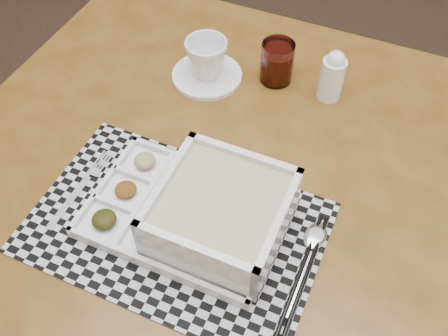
{
  "coord_description": "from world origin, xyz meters",
  "views": [
    {
      "loc": [
        0.46,
        -1.03,
        1.47
      ],
      "look_at": [
        0.2,
        -0.57,
        0.81
      ],
      "focal_mm": 40.0,
      "sensor_mm": 36.0,
      "label": 1
    }
  ],
  "objects": [
    {
      "name": "floor",
      "position": [
        0.0,
        0.0,
        0.0
      ],
      "size": [
        5.0,
        5.0,
        0.0
      ],
      "primitive_type": "plane",
      "color": "black",
      "rests_on": "ground"
    },
    {
      "name": "dining_table",
      "position": [
        0.16,
        -0.56,
        0.68
      ],
      "size": [
        1.11,
        1.11,
        0.76
      ],
      "color": "#4B2C0D",
      "rests_on": "ground"
    },
    {
      "name": "placemat",
      "position": [
        0.17,
        -0.69,
        0.76
      ],
      "size": [
        0.51,
        0.36,
        0.0
      ],
      "primitive_type": "cube",
      "rotation": [
        0.0,
        0.0,
        0.1
      ],
      "color": "#B6B6BE",
      "rests_on": "dining_table"
    },
    {
      "name": "serving_tray",
      "position": [
        0.22,
        -0.66,
        0.8
      ],
      "size": [
        0.34,
        0.25,
        0.1
      ],
      "color": "white",
      "rests_on": "placemat"
    },
    {
      "name": "fork",
      "position": [
        -0.02,
        -0.7,
        0.76
      ],
      "size": [
        0.03,
        0.19,
        0.0
      ],
      "color": "silver",
      "rests_on": "placemat"
    },
    {
      "name": "spoon",
      "position": [
        0.38,
        -0.6,
        0.76
      ],
      "size": [
        0.04,
        0.18,
        0.01
      ],
      "color": "silver",
      "rests_on": "placemat"
    },
    {
      "name": "chopsticks",
      "position": [
        0.39,
        -0.67,
        0.77
      ],
      "size": [
        0.04,
        0.24,
        0.01
      ],
      "color": "black",
      "rests_on": "placemat"
    },
    {
      "name": "saucer",
      "position": [
        0.02,
        -0.34,
        0.76
      ],
      "size": [
        0.15,
        0.15,
        0.01
      ],
      "primitive_type": "cylinder",
      "color": "white",
      "rests_on": "dining_table"
    },
    {
      "name": "cup",
      "position": [
        0.02,
        -0.34,
        0.81
      ],
      "size": [
        0.11,
        0.11,
        0.08
      ],
      "primitive_type": "imported",
      "rotation": [
        0.0,
        0.0,
        0.22
      ],
      "color": "white",
      "rests_on": "saucer"
    },
    {
      "name": "juice_glass",
      "position": [
        0.15,
        -0.27,
        0.8
      ],
      "size": [
        0.07,
        0.07,
        0.09
      ],
      "color": "white",
      "rests_on": "dining_table"
    },
    {
      "name": "creamer_bottle",
      "position": [
        0.27,
        -0.26,
        0.81
      ],
      "size": [
        0.05,
        0.05,
        0.11
      ],
      "color": "white",
      "rests_on": "dining_table"
    }
  ]
}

